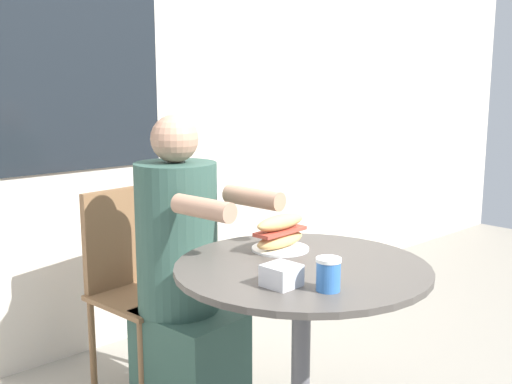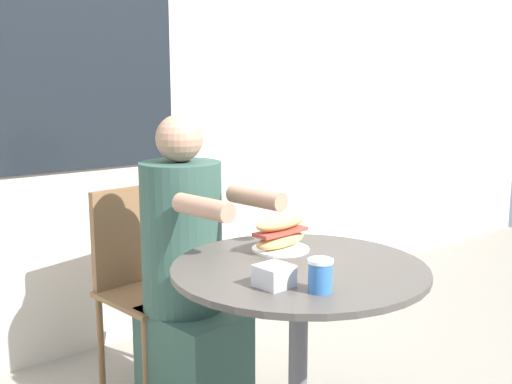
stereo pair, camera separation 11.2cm
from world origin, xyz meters
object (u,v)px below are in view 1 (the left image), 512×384
object	(u,v)px
cafe_table	(301,325)
drink_cup	(328,274)
seated_diner	(184,292)
diner_chair	(133,273)
sandwich_on_plate	(280,234)

from	to	relation	value
cafe_table	drink_cup	bearing A→B (deg)	-120.16
cafe_table	seated_diner	bearing A→B (deg)	94.27
seated_diner	diner_chair	bearing A→B (deg)	-93.65
seated_diner	drink_cup	xyz separation A→B (m)	(-0.08, -0.77, 0.27)
cafe_table	drink_cup	size ratio (longest dim) A/B	8.69
diner_chair	seated_diner	bearing A→B (deg)	86.35
cafe_table	seated_diner	distance (m)	0.57
diner_chair	drink_cup	world-z (taller)	diner_chair
sandwich_on_plate	diner_chair	bearing A→B (deg)	99.54
cafe_table	seated_diner	xyz separation A→B (m)	(-0.04, 0.57, -0.03)
cafe_table	drink_cup	xyz separation A→B (m)	(-0.12, -0.21, 0.24)
seated_diner	sandwich_on_plate	size ratio (longest dim) A/B	5.39
cafe_table	sandwich_on_plate	bearing A→B (deg)	66.96
drink_cup	sandwich_on_plate	bearing A→B (deg)	62.90
drink_cup	cafe_table	bearing A→B (deg)	59.84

